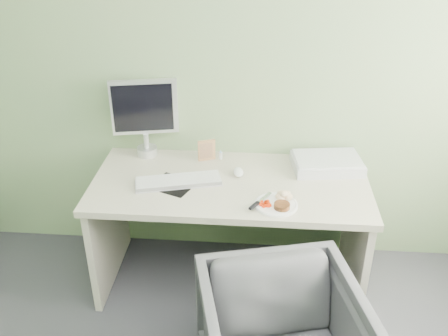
# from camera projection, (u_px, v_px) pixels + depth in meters

# --- Properties ---
(wall_back) EXTENTS (3.50, 0.00, 3.50)m
(wall_back) POSITION_uv_depth(u_px,v_px,m) (235.00, 58.00, 2.91)
(wall_back) COLOR #6A8960
(wall_back) RESTS_ON floor
(desk) EXTENTS (1.60, 0.75, 0.73)m
(desk) POSITION_uv_depth(u_px,v_px,m) (230.00, 208.00, 2.97)
(desk) COLOR #B7AF99
(desk) RESTS_ON floor
(plate) EXTENTS (0.23, 0.23, 0.01)m
(plate) POSITION_uv_depth(u_px,v_px,m) (276.00, 205.00, 2.66)
(plate) COLOR white
(plate) RESTS_ON desk
(steak) EXTENTS (0.11, 0.11, 0.03)m
(steak) POSITION_uv_depth(u_px,v_px,m) (282.00, 206.00, 2.61)
(steak) COLOR black
(steak) RESTS_ON plate
(potato_pile) EXTENTS (0.11, 0.09, 0.05)m
(potato_pile) POSITION_uv_depth(u_px,v_px,m) (283.00, 195.00, 2.68)
(potato_pile) COLOR tan
(potato_pile) RESTS_ON plate
(carrot_heap) EXTENTS (0.05, 0.05, 0.03)m
(carrot_heap) POSITION_uv_depth(u_px,v_px,m) (265.00, 202.00, 2.63)
(carrot_heap) COLOR #FF2F05
(carrot_heap) RESTS_ON plate
(steak_knife) EXTENTS (0.12, 0.19, 0.01)m
(steak_knife) POSITION_uv_depth(u_px,v_px,m) (257.00, 203.00, 2.64)
(steak_knife) COLOR silver
(steak_knife) RESTS_ON plate
(mousepad) EXTENTS (0.29, 0.27, 0.00)m
(mousepad) POSITION_uv_depth(u_px,v_px,m) (173.00, 185.00, 2.85)
(mousepad) COLOR black
(mousepad) RESTS_ON desk
(keyboard) EXTENTS (0.50, 0.26, 0.02)m
(keyboard) POSITION_uv_depth(u_px,v_px,m) (178.00, 181.00, 2.86)
(keyboard) COLOR white
(keyboard) RESTS_ON desk
(computer_mouse) EXTENTS (0.08, 0.11, 0.04)m
(computer_mouse) POSITION_uv_depth(u_px,v_px,m) (238.00, 172.00, 2.94)
(computer_mouse) COLOR white
(computer_mouse) RESTS_ON desk
(photo_frame) EXTENTS (0.11, 0.05, 0.14)m
(photo_frame) POSITION_uv_depth(u_px,v_px,m) (207.00, 150.00, 3.08)
(photo_frame) COLOR #9A6448
(photo_frame) RESTS_ON desk
(eyedrop_bottle) EXTENTS (0.02, 0.02, 0.06)m
(eyedrop_bottle) POSITION_uv_depth(u_px,v_px,m) (221.00, 155.00, 3.11)
(eyedrop_bottle) COLOR white
(eyedrop_bottle) RESTS_ON desk
(scanner) EXTENTS (0.44, 0.32, 0.06)m
(scanner) POSITION_uv_depth(u_px,v_px,m) (327.00, 164.00, 3.00)
(scanner) COLOR silver
(scanner) RESTS_ON desk
(monitor) EXTENTS (0.41, 0.15, 0.49)m
(monitor) POSITION_uv_depth(u_px,v_px,m) (145.00, 114.00, 3.06)
(monitor) COLOR silver
(monitor) RESTS_ON desk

